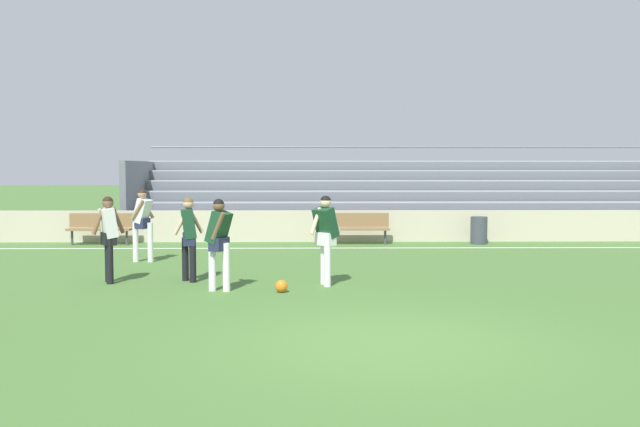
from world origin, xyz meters
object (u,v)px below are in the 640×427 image
Objects in this scene: bleacher_stand at (416,195)px; bench_near_wall_gap at (358,225)px; player_white_dropping_back at (143,218)px; player_dark_challenging at (219,236)px; bench_far_right at (100,226)px; player_dark_pressing_high at (326,232)px; soccer_ball at (281,286)px; trash_bin at (479,230)px; player_dark_wide_right at (189,232)px; player_white_wide_left at (108,232)px.

bench_near_wall_gap is at bearing -121.54° from bleacher_stand.
bench_near_wall_gap is 1.05× the size of player_white_dropping_back.
player_dark_challenging is (-3.01, -7.47, 0.44)m from bench_near_wall_gap.
bench_far_right is 9.36m from player_dark_pressing_high.
player_dark_pressing_high is 5.34m from player_white_dropping_back.
player_white_dropping_back is (-2.30, 3.85, 0.04)m from player_dark_challenging.
bench_far_right is at bearing 120.53° from player_dark_challenging.
soccer_ball is at bearing -49.55° from player_white_dropping_back.
bleacher_stand is 12.07m from soccer_ball.
bench_near_wall_gap and bench_far_right have the same top height.
bench_near_wall_gap is at bearing 68.03° from player_dark_challenging.
player_dark_challenging is at bearing -131.01° from trash_bin.
bleacher_stand reaches higher than soccer_ball.
soccer_ball is at bearing -33.07° from player_dark_wide_right.
player_dark_challenging is at bearing -55.36° from player_dark_wide_right.
bleacher_stand reaches higher than player_dark_pressing_high.
player_white_dropping_back is 3.21m from player_dark_wide_right.
trash_bin is 0.49× the size of player_dark_wide_right.
bench_far_right is at bearing 132.49° from player_dark_pressing_high.
player_dark_pressing_high is at bearing -99.05° from bench_near_wall_gap.
player_white_wide_left reaches higher than player_dark_wide_right.
bleacher_stand is at bearing 69.82° from soccer_ball.
bench_far_right is at bearing 108.37° from player_white_wide_left.
soccer_ball is at bearing -17.50° from player_white_wide_left.
trash_bin is at bearing 54.74° from soccer_ball.
trash_bin is (10.93, 0.04, -0.15)m from bench_far_right.
player_dark_wide_right is at bearing 146.93° from soccer_ball.
bleacher_stand is 11.31× the size of player_dark_pressing_high.
bleacher_stand is 12.31m from player_dark_challenging.
player_white_wide_left is (-5.24, -6.56, 0.44)m from bench_near_wall_gap.
player_white_dropping_back reaches higher than player_dark_pressing_high.
player_dark_challenging reaches higher than soccer_ball.
player_white_wide_left is at bearing -88.62° from player_white_dropping_back.
bench_far_right reaches higher than trash_bin.
soccer_ball is at bearing -7.63° from player_dark_challenging.
soccer_ball is at bearing -54.08° from bench_far_right.
soccer_ball is at bearing -110.18° from bleacher_stand.
player_white_dropping_back is (2.11, -3.62, 0.48)m from bench_far_right.
bench_near_wall_gap is at bearing 51.41° from player_white_wide_left.
bench_near_wall_gap is 8.18× the size of soccer_ball.
player_dark_challenging is 4.48m from player_white_dropping_back.
player_dark_pressing_high is at bearing -47.51° from bench_far_right.
player_white_wide_left is at bearing 157.89° from player_dark_challenging.
player_white_wide_left reaches higher than trash_bin.
bench_near_wall_gap is 7.86m from soccer_ball.
player_white_wide_left is (-7.48, -10.22, -0.31)m from bleacher_stand.
player_dark_wide_right reaches higher than bench_far_right.
player_white_wide_left reaches higher than bench_near_wall_gap.
player_dark_pressing_high is (-4.62, -6.94, 0.61)m from trash_bin.
trash_bin is 9.97m from player_dark_challenging.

